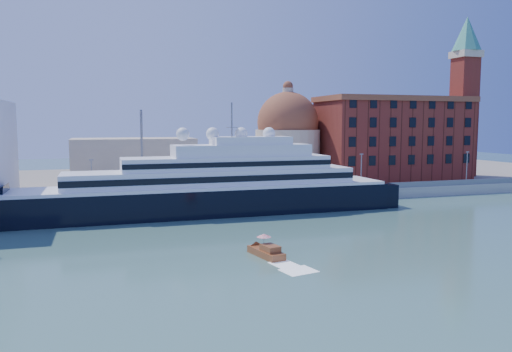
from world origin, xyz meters
name	(u,v)px	position (x,y,z in m)	size (l,w,h in m)	color
ground	(291,236)	(0.00, 0.00, 0.00)	(400.00, 400.00, 0.00)	#38615C
quay	(234,198)	(0.00, 34.00, 1.25)	(180.00, 10.00, 2.50)	gray
land	(199,179)	(0.00, 75.00, 1.00)	(260.00, 72.00, 2.00)	slate
quay_fence	(240,192)	(0.00, 29.50, 3.10)	(180.00, 0.10, 1.20)	slate
superyacht	(192,192)	(-11.56, 23.00, 4.40)	(85.25, 11.82, 25.48)	black
service_barge	(76,219)	(-32.73, 21.39, 0.74)	(12.02, 6.93, 2.57)	white
water_taxi	(267,251)	(-7.66, -10.68, 0.75)	(3.52, 6.89, 3.12)	brown
warehouse	(393,137)	(52.00, 52.00, 13.79)	(43.00, 19.00, 23.25)	maroon
campanile	(465,86)	(76.00, 52.00, 28.76)	(8.40, 8.40, 47.00)	maroon
church	(234,149)	(6.39, 57.72, 10.91)	(66.00, 18.00, 25.50)	beige
lamp_posts	(178,161)	(-12.67, 32.27, 9.84)	(120.80, 2.40, 18.00)	slate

